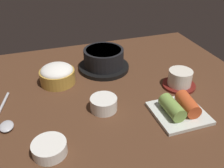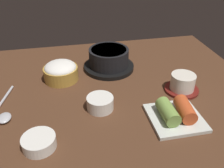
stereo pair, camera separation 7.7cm
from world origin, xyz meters
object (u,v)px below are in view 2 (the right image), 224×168
object	(u,v)px
banchan_cup_center	(100,103)
stone_pot	(109,59)
kimchi_plate	(176,114)
side_bowl_near	(39,142)
spoon	(3,112)
tea_cup_with_saucer	(182,83)
rice_bowl	(61,71)

from	to	relation	value
banchan_cup_center	stone_pot	bearing A→B (deg)	73.03
kimchi_plate	side_bowl_near	world-z (taller)	kimchi_plate
banchan_cup_center	spoon	size ratio (longest dim) A/B	0.41
tea_cup_with_saucer	banchan_cup_center	xyz separation A→B (cm)	(-26.88, -3.90, -0.66)
side_bowl_near	spoon	size ratio (longest dim) A/B	0.43
stone_pot	spoon	size ratio (longest dim) A/B	0.98
banchan_cup_center	kimchi_plate	world-z (taller)	kimchi_plate
kimchi_plate	spoon	size ratio (longest dim) A/B	0.74
stone_pot	spoon	xyz separation A→B (cm)	(-33.89, -20.11, -3.11)
banchan_cup_center	kimchi_plate	size ratio (longest dim) A/B	0.55
kimchi_plate	spoon	world-z (taller)	kimchi_plate
spoon	kimchi_plate	bearing A→B (deg)	-14.46
tea_cup_with_saucer	kimchi_plate	bearing A→B (deg)	-121.45
stone_pot	tea_cup_with_saucer	bearing A→B (deg)	-44.15
stone_pot	kimchi_plate	distance (cm)	34.20
tea_cup_with_saucer	side_bowl_near	world-z (taller)	tea_cup_with_saucer
kimchi_plate	spoon	distance (cm)	47.45
stone_pot	side_bowl_near	xyz separation A→B (cm)	(-23.53, -34.80, -2.12)
stone_pot	side_bowl_near	world-z (taller)	stone_pot
rice_bowl	tea_cup_with_saucer	world-z (taller)	rice_bowl
tea_cup_with_saucer	spoon	size ratio (longest dim) A/B	0.57
stone_pot	side_bowl_near	bearing A→B (deg)	-124.07
side_bowl_near	spoon	distance (cm)	17.99
rice_bowl	tea_cup_with_saucer	bearing A→B (deg)	-21.70
banchan_cup_center	side_bowl_near	distance (cm)	20.18
rice_bowl	side_bowl_near	world-z (taller)	rice_bowl
banchan_cup_center	rice_bowl	bearing A→B (deg)	118.89
tea_cup_with_saucer	side_bowl_near	xyz separation A→B (cm)	(-43.35, -15.56, -1.11)
rice_bowl	side_bowl_near	size ratio (longest dim) A/B	1.43
rice_bowl	stone_pot	bearing A→B (deg)	14.30
rice_bowl	side_bowl_near	xyz separation A→B (cm)	(-6.15, -30.37, -1.66)
side_bowl_near	stone_pot	bearing A→B (deg)	55.93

